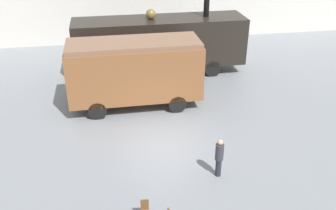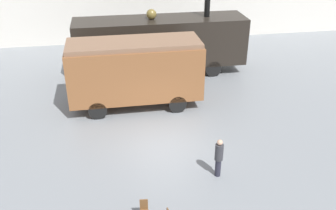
{
  "view_description": "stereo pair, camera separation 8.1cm",
  "coord_description": "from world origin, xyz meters",
  "views": [
    {
      "loc": [
        -2.35,
        -14.32,
        9.78
      ],
      "look_at": [
        0.35,
        1.0,
        1.6
      ],
      "focal_mm": 40.0,
      "sensor_mm": 36.0,
      "label": 1
    },
    {
      "loc": [
        -2.27,
        -14.33,
        9.78
      ],
      "look_at": [
        0.35,
        1.0,
        1.6
      ],
      "focal_mm": 40.0,
      "sensor_mm": 36.0,
      "label": 2
    }
  ],
  "objects": [
    {
      "name": "passenger_coach_wooden",
      "position": [
        -0.89,
        4.3,
        2.15
      ],
      "size": [
        7.06,
        2.6,
        3.73
      ],
      "color": "brown",
      "rests_on": "ground_plane"
    },
    {
      "name": "visitor_person",
      "position": [
        1.82,
        -2.51,
        0.95
      ],
      "size": [
        0.34,
        0.34,
        1.74
      ],
      "color": "#262633",
      "rests_on": "ground_plane"
    },
    {
      "name": "ground_plane",
      "position": [
        0.0,
        0.0,
        0.0
      ],
      "size": [
        80.0,
        80.0,
        0.0
      ],
      "primitive_type": "plane",
      "color": "gray"
    },
    {
      "name": "cafe_chair_3",
      "position": [
        -1.44,
        -4.5,
        0.51
      ],
      "size": [
        0.36,
        0.36,
        0.87
      ],
      "rotation": [
        0.0,
        0.0,
        10.91
      ],
      "color": "black",
      "rests_on": "ground_plane"
    },
    {
      "name": "steam_locomotive",
      "position": [
        1.18,
        8.75,
        2.18
      ],
      "size": [
        10.98,
        2.65,
        5.7
      ],
      "color": "black",
      "rests_on": "ground_plane"
    }
  ]
}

